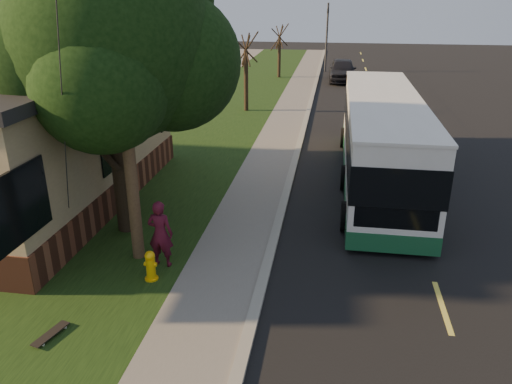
# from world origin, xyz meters

# --- Properties ---
(ground) EXTENTS (120.00, 120.00, 0.00)m
(ground) POSITION_xyz_m (0.00, 0.00, 0.00)
(ground) COLOR black
(ground) RESTS_ON ground
(road) EXTENTS (8.00, 80.00, 0.01)m
(road) POSITION_xyz_m (4.00, 10.00, 0.01)
(road) COLOR black
(road) RESTS_ON ground
(curb) EXTENTS (0.25, 80.00, 0.12)m
(curb) POSITION_xyz_m (0.00, 10.00, 0.06)
(curb) COLOR gray
(curb) RESTS_ON ground
(sidewalk) EXTENTS (2.00, 80.00, 0.08)m
(sidewalk) POSITION_xyz_m (-1.00, 10.00, 0.04)
(sidewalk) COLOR slate
(sidewalk) RESTS_ON ground
(grass_verge) EXTENTS (5.00, 80.00, 0.07)m
(grass_verge) POSITION_xyz_m (-4.50, 10.00, 0.04)
(grass_verge) COLOR black
(grass_verge) RESTS_ON ground
(fire_hydrant) EXTENTS (0.32, 0.32, 0.74)m
(fire_hydrant) POSITION_xyz_m (-2.60, 0.00, 0.43)
(fire_hydrant) COLOR yellow
(fire_hydrant) RESTS_ON grass_verge
(utility_pole) EXTENTS (2.86, 3.21, 9.07)m
(utility_pole) POSITION_xyz_m (-3.31, 0.99, 4.63)
(utility_pole) COLOR #473321
(utility_pole) RESTS_ON ground
(leafy_tree) EXTENTS (6.30, 6.00, 7.80)m
(leafy_tree) POSITION_xyz_m (-4.17, 2.65, 5.17)
(leafy_tree) COLOR black
(leafy_tree) RESTS_ON grass_verge
(bare_tree_near) EXTENTS (1.38, 1.21, 4.31)m
(bare_tree_near) POSITION_xyz_m (-3.50, 18.00, 2.15)
(bare_tree_near) COLOR black
(bare_tree_near) RESTS_ON grass_verge
(bare_tree_far) EXTENTS (1.38, 1.21, 4.03)m
(bare_tree_far) POSITION_xyz_m (-3.00, 30.00, 2.00)
(bare_tree_far) COLOR black
(bare_tree_far) RESTS_ON grass_verge
(traffic_signal) EXTENTS (0.18, 0.22, 5.50)m
(traffic_signal) POSITION_xyz_m (0.50, 34.00, 3.16)
(traffic_signal) COLOR #2D2D30
(traffic_signal) RESTS_ON ground
(transit_bus) EXTENTS (2.62, 11.34, 3.07)m
(transit_bus) POSITION_xyz_m (3.10, 7.62, 1.64)
(transit_bus) COLOR silver
(transit_bus) RESTS_ON ground
(skateboarder) EXTENTS (0.64, 0.43, 1.71)m
(skateboarder) POSITION_xyz_m (-2.56, 0.68, 0.93)
(skateboarder) COLOR #490E20
(skateboarder) RESTS_ON grass_verge
(skateboard_main) EXTENTS (0.42, 0.87, 0.08)m
(skateboard_main) POSITION_xyz_m (-3.83, -2.33, 0.13)
(skateboard_main) COLOR black
(skateboard_main) RESTS_ON grass_verge
(dumpster) EXTENTS (1.79, 1.49, 1.45)m
(dumpster) POSITION_xyz_m (-9.14, 7.08, 0.77)
(dumpster) COLOR black
(dumpster) RESTS_ON building_lot
(distant_car) EXTENTS (2.10, 4.95, 1.67)m
(distant_car) POSITION_xyz_m (1.90, 29.25, 0.84)
(distant_car) COLOR black
(distant_car) RESTS_ON ground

